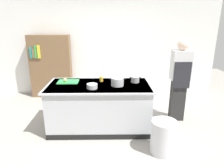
{
  "coord_description": "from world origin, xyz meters",
  "views": [
    {
      "loc": [
        0.19,
        -3.61,
        2.07
      ],
      "look_at": [
        0.25,
        0.2,
        0.85
      ],
      "focal_mm": 32.14,
      "sensor_mm": 36.0,
      "label": 1
    }
  ],
  "objects": [
    {
      "name": "bookshelf",
      "position": [
        -1.41,
        1.8,
        0.85
      ],
      "size": [
        1.1,
        0.31,
        1.7
      ],
      "color": "brown",
      "rests_on": "ground_plane"
    },
    {
      "name": "juice_cup",
      "position": [
        0.04,
        0.21,
        0.95
      ],
      "size": [
        0.07,
        0.07,
        0.1
      ],
      "primitive_type": "cylinder",
      "color": "yellow",
      "rests_on": "counter_island"
    },
    {
      "name": "back_wall",
      "position": [
        0.0,
        2.1,
        1.5
      ],
      "size": [
        6.4,
        0.12,
        3.0
      ],
      "primitive_type": "cube",
      "color": "white",
      "rests_on": "ground_plane"
    },
    {
      "name": "person_chef",
      "position": [
        1.65,
        0.33,
        0.91
      ],
      "size": [
        0.38,
        0.25,
        1.72
      ],
      "rotation": [
        0.0,
        0.0,
        1.23
      ],
      "color": "#272727",
      "rests_on": "ground_plane"
    },
    {
      "name": "sauce_pan",
      "position": [
        0.7,
        0.14,
        0.96
      ],
      "size": [
        0.23,
        0.16,
        0.11
      ],
      "color": "#99999E",
      "rests_on": "counter_island"
    },
    {
      "name": "mixing_bowl",
      "position": [
        -0.11,
        -0.21,
        0.94
      ],
      "size": [
        0.19,
        0.19,
        0.08
      ],
      "primitive_type": "cylinder",
      "color": "#B7BABF",
      "rests_on": "counter_island"
    },
    {
      "name": "stock_pot",
      "position": [
        0.35,
        -0.06,
        0.98
      ],
      "size": [
        0.3,
        0.24,
        0.15
      ],
      "color": "#B7BABF",
      "rests_on": "counter_island"
    },
    {
      "name": "trash_bin",
      "position": [
        1.06,
        -0.82,
        0.28
      ],
      "size": [
        0.41,
        0.41,
        0.56
      ],
      "primitive_type": "cylinder",
      "color": "silver",
      "rests_on": "ground_plane"
    },
    {
      "name": "ground_plane",
      "position": [
        0.0,
        0.0,
        0.0
      ],
      "size": [
        10.0,
        10.0,
        0.0
      ],
      "primitive_type": "plane",
      "color": "#9E9991"
    },
    {
      "name": "onion",
      "position": [
        -0.66,
        0.13,
        0.96
      ],
      "size": [
        0.07,
        0.07,
        0.07
      ],
      "primitive_type": "sphere",
      "color": "tan",
      "rests_on": "cutting_board"
    },
    {
      "name": "cutting_board",
      "position": [
        -0.61,
        0.17,
        0.91
      ],
      "size": [
        0.4,
        0.28,
        0.02
      ],
      "primitive_type": "cube",
      "color": "green",
      "rests_on": "counter_island"
    },
    {
      "name": "counter_island",
      "position": [
        0.0,
        -0.0,
        0.47
      ],
      "size": [
        1.98,
        0.98,
        0.9
      ],
      "color": "#B7BABF",
      "rests_on": "ground_plane"
    }
  ]
}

